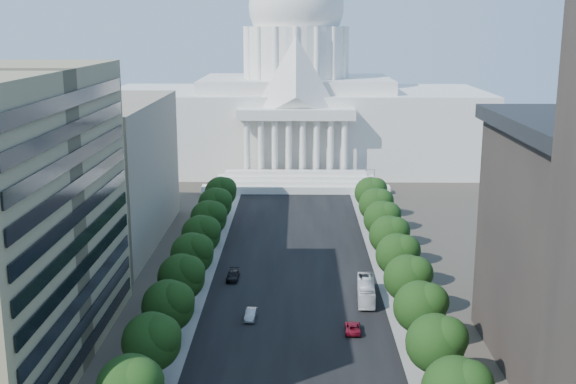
{
  "coord_description": "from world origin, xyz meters",
  "views": [
    {
      "loc": [
        0.48,
        -48.67,
        45.4
      ],
      "look_at": [
        -1.19,
        77.77,
        16.07
      ],
      "focal_mm": 45.0,
      "sensor_mm": 36.0,
      "label": 1
    }
  ],
  "objects_px": {
    "car_silver": "(251,315)",
    "city_bus": "(366,290)",
    "car_red": "(353,328)",
    "car_dark_b": "(233,276)"
  },
  "relations": [
    {
      "from": "car_silver",
      "to": "car_red",
      "type": "relative_size",
      "value": 0.91
    },
    {
      "from": "car_red",
      "to": "city_bus",
      "type": "distance_m",
      "value": 13.78
    },
    {
      "from": "car_red",
      "to": "car_silver",
      "type": "bearing_deg",
      "value": -14.7
    },
    {
      "from": "car_silver",
      "to": "city_bus",
      "type": "bearing_deg",
      "value": 28.11
    },
    {
      "from": "car_red",
      "to": "city_bus",
      "type": "bearing_deg",
      "value": -101.31
    },
    {
      "from": "car_silver",
      "to": "city_bus",
      "type": "distance_m",
      "value": 20.85
    },
    {
      "from": "car_red",
      "to": "city_bus",
      "type": "xyz_separation_m",
      "value": [
        3.21,
        13.37,
        0.93
      ]
    },
    {
      "from": "car_dark_b",
      "to": "city_bus",
      "type": "height_order",
      "value": "city_bus"
    },
    {
      "from": "car_dark_b",
      "to": "car_red",
      "type": "bearing_deg",
      "value": -46.58
    },
    {
      "from": "car_silver",
      "to": "car_red",
      "type": "bearing_deg",
      "value": -13.12
    }
  ]
}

